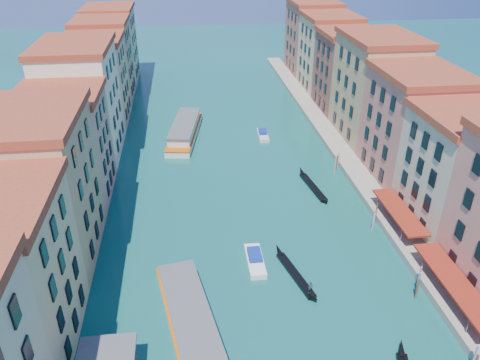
{
  "coord_description": "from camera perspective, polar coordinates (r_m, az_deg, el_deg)",
  "views": [
    {
      "loc": [
        -7.28,
        -13.95,
        38.88
      ],
      "look_at": [
        -0.15,
        43.45,
        7.18
      ],
      "focal_mm": 35.0,
      "sensor_mm": 36.0,
      "label": 1
    }
  ],
  "objects": [
    {
      "name": "motorboat_far",
      "position": [
        97.8,
        2.81,
        5.58
      ],
      "size": [
        2.31,
        6.35,
        1.3
      ],
      "rotation": [
        0.0,
        0.0,
        -0.06
      ],
      "color": "silver",
      "rests_on": "ground"
    },
    {
      "name": "restaurant_awnings",
      "position": [
        59.35,
        25.15,
        -11.77
      ],
      "size": [
        3.2,
        44.55,
        3.12
      ],
      "color": "maroon",
      "rests_on": "ground"
    },
    {
      "name": "motorboat_mid",
      "position": [
        61.79,
        1.84,
        -9.66
      ],
      "size": [
        2.11,
        6.64,
        1.37
      ],
      "rotation": [
        0.0,
        0.0,
        -0.0
      ],
      "color": "white",
      "rests_on": "ground"
    },
    {
      "name": "vaporetto_near",
      "position": [
        52.96,
        -6.09,
        -16.65
      ],
      "size": [
        7.99,
        20.33,
        2.95
      ],
      "rotation": [
        0.0,
        0.0,
        0.18
      ],
      "color": "silver",
      "rests_on": "ground"
    },
    {
      "name": "mooring_poles_right",
      "position": [
        62.74,
        19.79,
        -10.1
      ],
      "size": [
        1.44,
        54.24,
        3.2
      ],
      "color": "brown",
      "rests_on": "ground"
    },
    {
      "name": "vaporetto_far",
      "position": [
        98.14,
        -6.75,
        6.08
      ],
      "size": [
        8.23,
        21.7,
        3.15
      ],
      "rotation": [
        0.0,
        0.0,
        -0.16
      ],
      "color": "white",
      "rests_on": "ground"
    },
    {
      "name": "gondola_fore",
      "position": [
        60.18,
        6.78,
        -11.28
      ],
      "size": [
        3.73,
        11.58,
        2.34
      ],
      "rotation": [
        0.0,
        0.0,
        0.25
      ],
      "color": "black",
      "rests_on": "ground"
    },
    {
      "name": "quay",
      "position": [
        92.54,
        12.08,
        3.55
      ],
      "size": [
        4.0,
        140.0,
        1.0
      ],
      "primitive_type": "cube",
      "color": "gray",
      "rests_on": "ground"
    },
    {
      "name": "gondola_far",
      "position": [
        79.33,
        8.83,
        -0.7
      ],
      "size": [
        2.69,
        12.35,
        1.75
      ],
      "rotation": [
        0.0,
        0.0,
        0.14
      ],
      "color": "black",
      "rests_on": "ground"
    },
    {
      "name": "left_bank_palazzos",
      "position": [
        85.93,
        -19.37,
        7.22
      ],
      "size": [
        12.8,
        128.4,
        21.0
      ],
      "color": "beige",
      "rests_on": "ground"
    },
    {
      "name": "right_bank_palazzos",
      "position": [
        92.04,
        17.45,
        8.94
      ],
      "size": [
        12.8,
        128.4,
        21.0
      ],
      "color": "#A0342E",
      "rests_on": "ground"
    }
  ]
}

